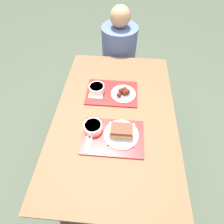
# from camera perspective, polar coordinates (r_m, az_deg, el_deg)

# --- Properties ---
(ground_plane) EXTENTS (12.00, 12.00, 0.00)m
(ground_plane) POSITION_cam_1_polar(r_m,az_deg,el_deg) (1.99, 0.69, -13.61)
(ground_plane) COLOR #424C3D
(picnic_table) EXTENTS (0.92, 1.45, 0.75)m
(picnic_table) POSITION_cam_1_polar(r_m,az_deg,el_deg) (1.42, 0.94, -2.77)
(picnic_table) COLOR brown
(picnic_table) RESTS_ON ground_plane
(picnic_bench_far) EXTENTS (0.87, 0.28, 0.46)m
(picnic_bench_far) POSITION_cam_1_polar(r_m,az_deg,el_deg) (2.27, 2.66, 13.14)
(picnic_bench_far) COLOR brown
(picnic_bench_far) RESTS_ON ground_plane
(tray_near) EXTENTS (0.42, 0.29, 0.01)m
(tray_near) POSITION_cam_1_polar(r_m,az_deg,el_deg) (1.22, 0.19, -8.14)
(tray_near) COLOR red
(tray_near) RESTS_ON picnic_table
(tray_far) EXTENTS (0.42, 0.29, 0.01)m
(tray_far) POSITION_cam_1_polar(r_m,az_deg,el_deg) (1.48, -0.02, 6.32)
(tray_far) COLOR red
(tray_far) RESTS_ON picnic_table
(bowl_coleslaw_near) EXTENTS (0.13, 0.13, 0.06)m
(bowl_coleslaw_near) POSITION_cam_1_polar(r_m,az_deg,el_deg) (1.22, -6.21, -4.85)
(bowl_coleslaw_near) COLOR white
(bowl_coleslaw_near) RESTS_ON tray_near
(brisket_sandwich_plate) EXTENTS (0.24, 0.24, 0.09)m
(brisket_sandwich_plate) POSITION_cam_1_polar(r_m,az_deg,el_deg) (1.20, 3.08, -6.61)
(brisket_sandwich_plate) COLOR white
(brisket_sandwich_plate) RESTS_ON tray_near
(plastic_fork_near) EXTENTS (0.03, 0.17, 0.00)m
(plastic_fork_near) POSITION_cam_1_polar(r_m,az_deg,el_deg) (1.20, -8.13, -9.51)
(plastic_fork_near) COLOR white
(plastic_fork_near) RESTS_ON tray_near
(plastic_knife_near) EXTENTS (0.03, 0.17, 0.00)m
(plastic_knife_near) POSITION_cam_1_polar(r_m,az_deg,el_deg) (1.20, -7.09, -9.61)
(plastic_knife_near) COLOR white
(plastic_knife_near) RESTS_ON tray_near
(condiment_packet) EXTENTS (0.04, 0.03, 0.01)m
(condiment_packet) POSITION_cam_1_polar(r_m,az_deg,el_deg) (1.25, -0.07, -5.27)
(condiment_packet) COLOR #3F3F47
(condiment_packet) RESTS_ON tray_near
(bowl_coleslaw_far) EXTENTS (0.13, 0.13, 0.06)m
(bowl_coleslaw_far) POSITION_cam_1_polar(r_m,az_deg,el_deg) (1.46, -5.02, 7.69)
(bowl_coleslaw_far) COLOR white
(bowl_coleslaw_far) RESTS_ON tray_far
(wings_plate_far) EXTENTS (0.20, 0.20, 0.06)m
(wings_plate_far) POSITION_cam_1_polar(r_m,az_deg,el_deg) (1.45, 3.78, 6.43)
(wings_plate_far) COLOR white
(wings_plate_far) RESTS_ON tray_far
(napkin_far) EXTENTS (0.11, 0.08, 0.01)m
(napkin_far) POSITION_cam_1_polar(r_m,az_deg,el_deg) (1.45, -5.27, 5.59)
(napkin_far) COLOR white
(napkin_far) RESTS_ON tray_far
(person_seated_across) EXTENTS (0.38, 0.38, 0.69)m
(person_seated_across) POSITION_cam_1_polar(r_m,az_deg,el_deg) (2.06, 2.37, 20.82)
(person_seated_across) COLOR #4C6093
(person_seated_across) RESTS_ON picnic_bench_far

